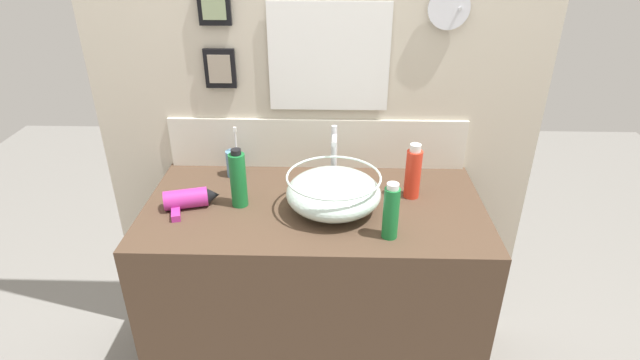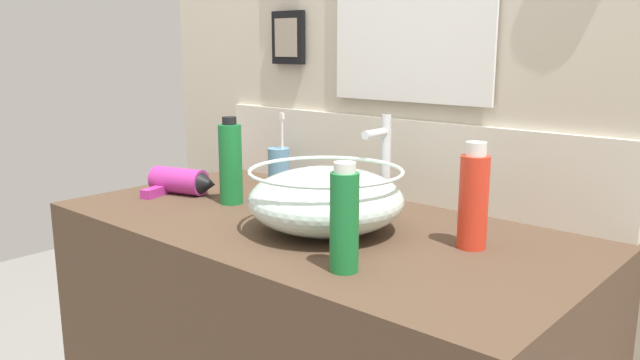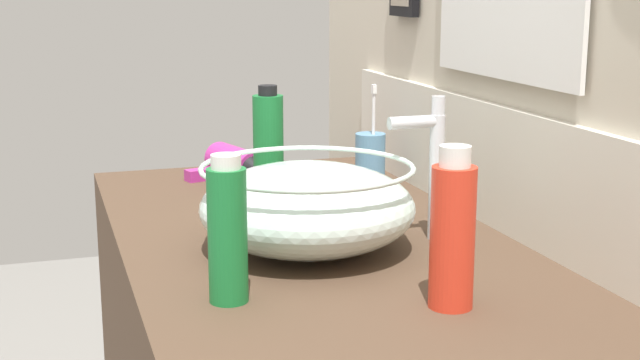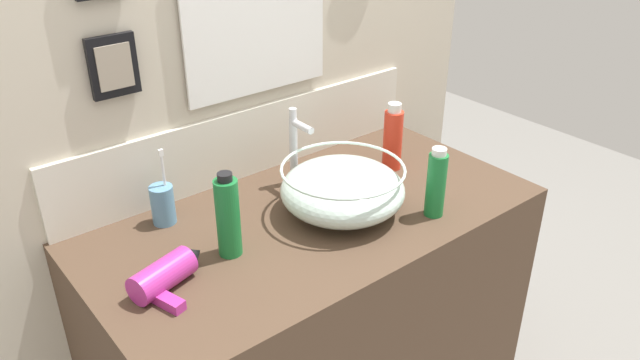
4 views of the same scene
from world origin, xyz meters
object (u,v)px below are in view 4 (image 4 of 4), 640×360
at_px(toothbrush_cup, 163,204).
at_px(lotion_bottle, 393,138).
at_px(glass_bowl_sink, 343,189).
at_px(hair_drier, 168,273).
at_px(soap_dispenser, 436,183).
at_px(shampoo_bottle, 228,217).
at_px(faucet, 295,143).

xyz_separation_m(toothbrush_cup, lotion_bottle, (0.69, -0.15, 0.04)).
height_order(glass_bowl_sink, hair_drier, glass_bowl_sink).
height_order(lotion_bottle, soap_dispenser, lotion_bottle).
xyz_separation_m(lotion_bottle, shampoo_bottle, (-0.63, -0.08, 0.00)).
distance_m(glass_bowl_sink, faucet, 0.22).
distance_m(lotion_bottle, soap_dispenser, 0.29).
bearing_deg(soap_dispenser, lotion_bottle, 68.39).
bearing_deg(hair_drier, faucet, 21.83).
bearing_deg(hair_drier, soap_dispenser, -13.38).
relative_size(toothbrush_cup, lotion_bottle, 0.99).
bearing_deg(shampoo_bottle, lotion_bottle, 7.23).
xyz_separation_m(faucet, lotion_bottle, (0.29, -0.10, -0.03)).
xyz_separation_m(faucet, shampoo_bottle, (-0.34, -0.18, -0.03)).
height_order(faucet, toothbrush_cup, faucet).
distance_m(glass_bowl_sink, soap_dispenser, 0.25).
bearing_deg(shampoo_bottle, faucet, 28.44).
distance_m(glass_bowl_sink, toothbrush_cup, 0.47).
xyz_separation_m(glass_bowl_sink, shampoo_bottle, (-0.34, 0.03, 0.03)).
bearing_deg(faucet, lotion_bottle, -19.60).
distance_m(faucet, toothbrush_cup, 0.41).
bearing_deg(glass_bowl_sink, toothbrush_cup, 147.33).
height_order(shampoo_bottle, soap_dispenser, shampoo_bottle).
bearing_deg(glass_bowl_sink, faucet, 90.00).
relative_size(faucet, soap_dispenser, 1.19).
bearing_deg(glass_bowl_sink, shampoo_bottle, 175.75).
bearing_deg(soap_dispenser, shampoo_bottle, 160.12).
xyz_separation_m(faucet, soap_dispenser, (0.18, -0.37, -0.04)).
relative_size(faucet, toothbrush_cup, 1.12).
height_order(glass_bowl_sink, toothbrush_cup, toothbrush_cup).
xyz_separation_m(faucet, toothbrush_cup, (-0.40, 0.05, -0.08)).
bearing_deg(faucet, toothbrush_cup, 173.24).
distance_m(toothbrush_cup, lotion_bottle, 0.71).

